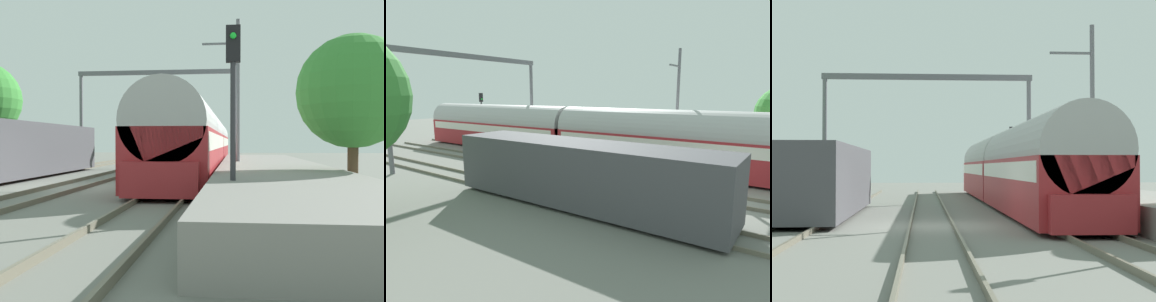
% 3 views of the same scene
% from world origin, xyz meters
% --- Properties ---
extents(ground, '(120.00, 120.00, 0.00)m').
position_xyz_m(ground, '(0.00, 0.00, 0.00)').
color(ground, slate).
extents(track_far_west, '(1.52, 60.00, 0.16)m').
position_xyz_m(track_far_west, '(-4.39, 0.00, 0.08)').
color(track_far_west, '#696453').
rests_on(track_far_west, ground).
extents(track_west, '(1.52, 60.00, 0.16)m').
position_xyz_m(track_west, '(0.00, 0.00, 0.08)').
color(track_west, '#696453').
rests_on(track_west, ground).
extents(track_east, '(1.52, 60.00, 0.16)m').
position_xyz_m(track_east, '(4.39, 0.00, 0.08)').
color(track_east, '#696453').
rests_on(track_east, ground).
extents(platform, '(4.40, 28.00, 0.90)m').
position_xyz_m(platform, '(8.21, 2.00, 0.45)').
color(platform, gray).
rests_on(platform, ground).
extents(passenger_train, '(2.93, 32.85, 3.82)m').
position_xyz_m(passenger_train, '(4.39, 12.06, 1.97)').
color(passenger_train, maroon).
rests_on(passenger_train, ground).
extents(freight_car, '(2.80, 13.00, 2.70)m').
position_xyz_m(freight_car, '(-4.39, 4.71, 1.47)').
color(freight_car, '#47474C').
rests_on(freight_car, ground).
extents(person_crossing, '(0.40, 0.24, 1.73)m').
position_xyz_m(person_crossing, '(5.61, 13.74, 1.03)').
color(person_crossing, '#2A2A2A').
rests_on(person_crossing, ground).
extents(railway_signal_far, '(0.36, 0.30, 5.03)m').
position_xyz_m(railway_signal_far, '(6.31, 24.79, 3.22)').
color(railway_signal_far, '#2D2D33').
rests_on(railway_signal_far, ground).
extents(catenary_gantry, '(13.19, 0.28, 7.86)m').
position_xyz_m(catenary_gantry, '(0.00, 17.73, 5.68)').
color(catenary_gantry, slate).
rests_on(catenary_gantry, ground).
extents(catenary_pole_east_mid, '(1.90, 0.20, 8.00)m').
position_xyz_m(catenary_pole_east_mid, '(6.75, 4.31, 4.15)').
color(catenary_pole_east_mid, slate).
rests_on(catenary_pole_east_mid, ground).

